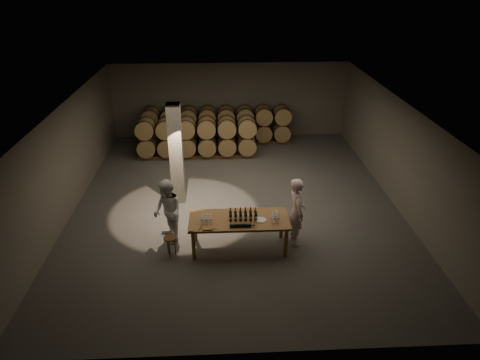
{
  "coord_description": "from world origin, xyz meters",
  "views": [
    {
      "loc": [
        -0.44,
        -11.92,
        6.74
      ],
      "look_at": [
        0.11,
        -0.65,
        1.1
      ],
      "focal_mm": 32.0,
      "sensor_mm": 36.0,
      "label": 1
    }
  ],
  "objects_px": {
    "plate": "(261,220)",
    "tasting_table": "(239,222)",
    "bottle_cluster": "(243,215)",
    "person_man": "(297,212)",
    "person_woman": "(168,212)",
    "notebook_near": "(208,228)",
    "stool": "(170,240)"
  },
  "relations": [
    {
      "from": "bottle_cluster",
      "to": "person_man",
      "type": "xyz_separation_m",
      "value": [
        1.42,
        0.2,
        -0.05
      ]
    },
    {
      "from": "tasting_table",
      "to": "plate",
      "type": "bearing_deg",
      "value": -8.75
    },
    {
      "from": "person_woman",
      "to": "bottle_cluster",
      "type": "bearing_deg",
      "value": 49.68
    },
    {
      "from": "plate",
      "to": "person_woman",
      "type": "relative_size",
      "value": 0.15
    },
    {
      "from": "tasting_table",
      "to": "plate",
      "type": "height_order",
      "value": "plate"
    },
    {
      "from": "bottle_cluster",
      "to": "notebook_near",
      "type": "relative_size",
      "value": 2.87
    },
    {
      "from": "stool",
      "to": "person_man",
      "type": "relative_size",
      "value": 0.29
    },
    {
      "from": "bottle_cluster",
      "to": "person_woman",
      "type": "relative_size",
      "value": 0.4
    },
    {
      "from": "person_woman",
      "to": "plate",
      "type": "bearing_deg",
      "value": 50.19
    },
    {
      "from": "person_man",
      "to": "person_woman",
      "type": "xyz_separation_m",
      "value": [
        -3.41,
        0.25,
        -0.06
      ]
    },
    {
      "from": "bottle_cluster",
      "to": "person_man",
      "type": "distance_m",
      "value": 1.44
    },
    {
      "from": "notebook_near",
      "to": "person_man",
      "type": "bearing_deg",
      "value": 12.3
    },
    {
      "from": "bottle_cluster",
      "to": "plate",
      "type": "distance_m",
      "value": 0.47
    },
    {
      "from": "plate",
      "to": "notebook_near",
      "type": "xyz_separation_m",
      "value": [
        -1.37,
        -0.33,
        0.01
      ]
    },
    {
      "from": "notebook_near",
      "to": "person_woman",
      "type": "relative_size",
      "value": 0.14
    },
    {
      "from": "plate",
      "to": "person_woman",
      "type": "xyz_separation_m",
      "value": [
        -2.44,
        0.53,
        -0.0
      ]
    },
    {
      "from": "tasting_table",
      "to": "bottle_cluster",
      "type": "relative_size",
      "value": 3.58
    },
    {
      "from": "plate",
      "to": "stool",
      "type": "distance_m",
      "value": 2.39
    },
    {
      "from": "plate",
      "to": "notebook_near",
      "type": "relative_size",
      "value": 1.09
    },
    {
      "from": "notebook_near",
      "to": "person_man",
      "type": "height_order",
      "value": "person_man"
    },
    {
      "from": "stool",
      "to": "person_woman",
      "type": "distance_m",
      "value": 0.83
    },
    {
      "from": "tasting_table",
      "to": "stool",
      "type": "bearing_deg",
      "value": -172.16
    },
    {
      "from": "plate",
      "to": "person_man",
      "type": "relative_size",
      "value": 0.14
    },
    {
      "from": "tasting_table",
      "to": "notebook_near",
      "type": "distance_m",
      "value": 0.92
    },
    {
      "from": "notebook_near",
      "to": "person_man",
      "type": "xyz_separation_m",
      "value": [
        2.34,
        0.61,
        0.05
      ]
    },
    {
      "from": "tasting_table",
      "to": "person_man",
      "type": "relative_size",
      "value": 1.35
    },
    {
      "from": "plate",
      "to": "tasting_table",
      "type": "bearing_deg",
      "value": 171.25
    },
    {
      "from": "tasting_table",
      "to": "person_woman",
      "type": "xyz_separation_m",
      "value": [
        -1.89,
        0.45,
        0.11
      ]
    },
    {
      "from": "plate",
      "to": "bottle_cluster",
      "type": "bearing_deg",
      "value": 169.94
    },
    {
      "from": "notebook_near",
      "to": "tasting_table",
      "type": "bearing_deg",
      "value": 24.7
    },
    {
      "from": "bottle_cluster",
      "to": "person_woman",
      "type": "height_order",
      "value": "person_woman"
    },
    {
      "from": "notebook_near",
      "to": "stool",
      "type": "relative_size",
      "value": 0.45
    }
  ]
}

